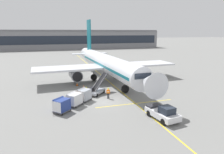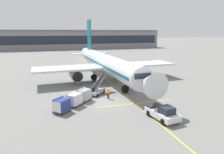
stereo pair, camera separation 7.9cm
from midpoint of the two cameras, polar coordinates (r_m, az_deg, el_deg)
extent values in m
plane|color=slate|center=(30.88, -2.15, -6.93)|extent=(600.00, 600.00, 0.00)
cylinder|color=silver|center=(42.65, -1.01, 3.70)|extent=(5.16, 30.57, 3.68)
cube|color=#146B7A|center=(42.65, -1.01, 3.70)|extent=(5.14, 29.36, 0.44)
cone|color=silver|center=(27.35, 10.52, -1.61)|extent=(3.67, 3.85, 3.49)
cone|color=silver|center=(59.95, -6.62, 6.48)|extent=(3.41, 6.03, 3.13)
cube|color=silver|center=(41.67, -11.79, 2.45)|extent=(14.73, 6.78, 0.36)
cylinder|color=#93969E|center=(41.48, -10.13, 0.61)|extent=(2.47, 4.06, 2.28)
cylinder|color=black|center=(39.53, -9.63, 0.04)|extent=(1.94, 0.21, 1.94)
cube|color=silver|center=(46.53, 8.03, 3.64)|extent=(14.73, 6.78, 0.36)
cylinder|color=#93969E|center=(45.74, 7.15, 1.83)|extent=(2.47, 4.06, 2.28)
cylinder|color=black|center=(43.98, 8.34, 1.36)|extent=(1.94, 0.21, 1.94)
cube|color=#146B7A|center=(58.19, -6.41, 11.26)|extent=(0.46, 3.66, 9.13)
cube|color=silver|center=(58.21, -6.22, 6.58)|extent=(9.93, 2.91, 0.20)
cube|color=#1E2633|center=(29.42, 8.06, 0.58)|extent=(2.65, 1.78, 0.81)
cylinder|color=#47474C|center=(34.80, 3.83, -2.46)|extent=(0.22, 0.22, 1.16)
sphere|color=black|center=(34.96, 3.81, -3.38)|extent=(1.42, 1.42, 1.42)
cylinder|color=#47474C|center=(43.74, -5.07, 0.66)|extent=(0.22, 0.22, 1.16)
sphere|color=black|center=(43.87, -5.05, -0.08)|extent=(1.42, 1.42, 1.42)
cylinder|color=#47474C|center=(45.41, 1.68, 1.15)|extent=(0.22, 0.22, 1.16)
sphere|color=black|center=(45.53, 1.68, 0.43)|extent=(1.42, 1.42, 1.42)
cube|color=#A3A8B2|center=(34.20, -4.31, -4.11)|extent=(3.48, 3.59, 0.44)
cube|color=black|center=(33.45, -5.66, -3.51)|extent=(0.82, 0.82, 0.70)
cylinder|color=#333338|center=(33.99, -5.07, -3.15)|extent=(0.08, 0.08, 0.80)
cube|color=#A3A8B2|center=(34.79, -3.41, -1.45)|extent=(3.86, 4.09, 2.46)
cube|color=black|center=(34.77, -3.42, -1.31)|extent=(3.66, 3.89, 2.31)
cube|color=#333338|center=(34.55, -2.78, -1.34)|extent=(3.20, 3.48, 2.49)
cube|color=#333338|center=(34.97, -4.05, -1.19)|extent=(3.20, 3.48, 2.49)
cylinder|color=black|center=(34.92, -2.28, -4.11)|extent=(0.53, 0.55, 0.56)
cylinder|color=black|center=(35.60, -4.38, -3.81)|extent=(0.53, 0.55, 0.56)
cylinder|color=black|center=(32.93, -4.23, -5.18)|extent=(0.53, 0.55, 0.56)
cylinder|color=black|center=(33.66, -6.41, -4.83)|extent=(0.53, 0.55, 0.56)
cube|color=#515156|center=(31.42, -7.77, -6.29)|extent=(2.55, 2.54, 0.12)
cylinder|color=#4C4C51|center=(30.41, -9.28, -7.01)|extent=(0.55, 0.54, 0.07)
cube|color=#9EA3AD|center=(31.16, -7.82, -4.88)|extent=(2.41, 2.40, 1.50)
cube|color=#9EA3AD|center=(31.25, -8.46, -3.85)|extent=(1.90, 1.88, 0.74)
cube|color=silver|center=(30.43, -8.89, -5.35)|extent=(1.03, 1.05, 1.38)
sphere|color=black|center=(31.23, -9.65, -6.59)|extent=(0.30, 0.30, 0.30)
sphere|color=black|center=(30.45, -7.62, -7.03)|extent=(0.30, 0.30, 0.30)
sphere|color=black|center=(32.43, -7.90, -5.80)|extent=(0.30, 0.30, 0.30)
sphere|color=black|center=(31.67, -5.91, -6.19)|extent=(0.30, 0.30, 0.30)
cube|color=#515156|center=(29.63, -10.44, -7.57)|extent=(2.55, 2.54, 0.12)
cylinder|color=#4C4C51|center=(28.67, -12.14, -8.37)|extent=(0.55, 0.54, 0.07)
cube|color=silver|center=(29.36, -10.50, -6.09)|extent=(2.41, 2.40, 1.50)
cube|color=silver|center=(29.45, -11.17, -4.98)|extent=(1.90, 1.88, 0.74)
cube|color=silver|center=(28.66, -11.72, -6.61)|extent=(1.03, 1.05, 1.38)
sphere|color=black|center=(29.50, -12.45, -7.88)|extent=(0.30, 0.30, 0.30)
sphere|color=black|center=(28.67, -10.37, -8.40)|extent=(0.30, 0.30, 0.30)
sphere|color=black|center=(30.64, -10.49, -7.01)|extent=(0.30, 0.30, 0.30)
sphere|color=black|center=(29.84, -8.44, -7.47)|extent=(0.30, 0.30, 0.30)
cube|color=#515156|center=(27.71, -13.84, -9.19)|extent=(2.55, 2.54, 0.12)
cylinder|color=#4C4C51|center=(26.82, -15.80, -10.08)|extent=(0.55, 0.54, 0.07)
cube|color=navy|center=(27.43, -13.93, -7.62)|extent=(2.41, 2.40, 1.50)
cube|color=navy|center=(27.52, -14.63, -6.43)|extent=(1.90, 1.88, 0.74)
cube|color=silver|center=(26.77, -15.33, -8.21)|extent=(1.03, 1.05, 1.38)
sphere|color=black|center=(27.64, -16.02, -9.51)|extent=(0.30, 0.30, 0.30)
sphere|color=black|center=(26.76, -13.90, -10.14)|extent=(0.30, 0.30, 0.30)
sphere|color=black|center=(28.71, -13.77, -8.53)|extent=(0.30, 0.30, 0.30)
sphere|color=black|center=(27.86, -11.67, -9.09)|extent=(0.30, 0.30, 0.30)
cube|color=silver|center=(25.52, 14.02, -10.01)|extent=(2.76, 4.67, 0.70)
cube|color=#1E2633|center=(24.70, 15.26, -8.98)|extent=(1.69, 1.75, 0.80)
cube|color=#28282D|center=(26.53, 11.79, -7.91)|extent=(1.91, 1.23, 0.24)
cylinder|color=black|center=(27.15, 13.66, -9.26)|extent=(0.39, 0.79, 0.76)
cylinder|color=black|center=(26.08, 10.46, -10.04)|extent=(0.39, 0.79, 0.76)
cylinder|color=black|center=(25.29, 17.63, -11.19)|extent=(0.39, 0.79, 0.76)
cylinder|color=black|center=(24.13, 14.36, -12.16)|extent=(0.39, 0.79, 0.76)
cylinder|color=#333847|center=(30.27, -9.57, -6.65)|extent=(0.15, 0.15, 0.86)
cylinder|color=#333847|center=(30.44, -9.47, -6.54)|extent=(0.15, 0.15, 0.86)
cube|color=orange|center=(30.13, -9.57, -5.30)|extent=(0.37, 0.45, 0.58)
cube|color=white|center=(30.16, -9.80, -5.29)|extent=(0.15, 0.31, 0.08)
sphere|color=tan|center=(30.00, -9.60, -4.56)|extent=(0.21, 0.21, 0.21)
sphere|color=yellow|center=(29.98, -9.60, -4.43)|extent=(0.23, 0.23, 0.23)
cylinder|color=orange|center=(29.92, -9.70, -5.53)|extent=(0.09, 0.09, 0.56)
cylinder|color=orange|center=(30.36, -9.43, -5.25)|extent=(0.09, 0.09, 0.56)
cylinder|color=#514C42|center=(32.92, -7.31, -4.98)|extent=(0.15, 0.15, 0.86)
cylinder|color=#514C42|center=(32.90, -7.00, -4.99)|extent=(0.15, 0.15, 0.86)
cube|color=orange|center=(32.70, -7.19, -3.78)|extent=(0.44, 0.35, 0.58)
cube|color=white|center=(32.82, -7.16, -3.72)|extent=(0.33, 0.12, 0.08)
sphere|color=tan|center=(32.59, -7.21, -3.09)|extent=(0.21, 0.21, 0.21)
sphere|color=yellow|center=(32.57, -7.22, -2.97)|extent=(0.23, 0.23, 0.23)
cylinder|color=orange|center=(32.75, -7.61, -3.86)|extent=(0.09, 0.09, 0.56)
cylinder|color=orange|center=(32.68, -6.77, -3.87)|extent=(0.09, 0.09, 0.56)
cylinder|color=black|center=(32.11, -0.84, -5.34)|extent=(0.15, 0.15, 0.86)
cylinder|color=black|center=(32.12, -1.16, -5.33)|extent=(0.15, 0.15, 0.86)
cube|color=orange|center=(31.90, -1.00, -4.11)|extent=(0.44, 0.35, 0.58)
cube|color=white|center=(31.78, -1.01, -4.17)|extent=(0.33, 0.12, 0.08)
sphere|color=beige|center=(31.78, -1.01, -3.40)|extent=(0.21, 0.21, 0.21)
sphere|color=yellow|center=(31.76, -1.01, -3.28)|extent=(0.23, 0.23, 0.23)
cylinder|color=orange|center=(31.90, -0.57, -4.19)|extent=(0.09, 0.09, 0.56)
cylinder|color=orange|center=(31.92, -1.44, -4.18)|extent=(0.09, 0.09, 0.56)
cube|color=black|center=(38.12, -7.89, -3.18)|extent=(0.59, 0.59, 0.05)
cone|color=orange|center=(38.03, -7.91, -2.69)|extent=(0.47, 0.47, 0.62)
cylinder|color=white|center=(38.03, -7.91, -2.64)|extent=(0.26, 0.26, 0.07)
cube|color=black|center=(40.23, -9.72, -2.40)|extent=(0.54, 0.54, 0.05)
cone|color=orange|center=(40.15, -9.74, -1.97)|extent=(0.43, 0.43, 0.57)
cylinder|color=white|center=(40.15, -9.74, -1.93)|extent=(0.24, 0.24, 0.07)
cube|color=yellow|center=(43.38, -1.00, -1.14)|extent=(0.20, 110.00, 0.01)
cube|color=yellow|center=(30.27, 6.62, -7.41)|extent=(12.00, 0.20, 0.01)
cube|color=gray|center=(128.86, -14.17, 10.06)|extent=(123.43, 14.14, 10.69)
cube|color=#1E2633|center=(121.75, -13.99, 10.06)|extent=(119.73, 0.10, 4.81)
cube|color=slate|center=(127.36, -14.27, 12.59)|extent=(122.20, 12.02, 0.70)
camera|label=1|loc=(0.04, -89.93, 0.02)|focal=32.45mm
camera|label=2|loc=(0.04, 90.07, -0.02)|focal=32.45mm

